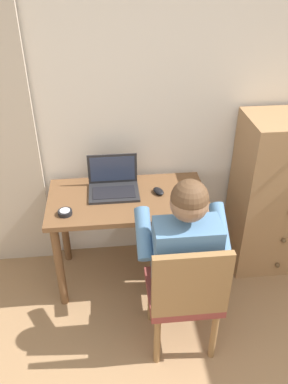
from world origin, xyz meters
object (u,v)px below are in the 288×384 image
at_px(dresser, 278,195).
at_px(person_seated, 181,247).
at_px(chair, 185,293).
at_px(laptop, 113,184).
at_px(desk_clock, 65,212).
at_px(computer_mouse, 158,191).
at_px(desk, 128,211).

relative_size(dresser, person_seated, 1.02).
distance_m(dresser, chair, 1.12).
bearing_deg(laptop, person_seated, -57.41).
height_order(laptop, desk_clock, laptop).
bearing_deg(laptop, computer_mouse, -12.17).
height_order(chair, laptop, laptop).
bearing_deg(laptop, desk, -46.34).
bearing_deg(chair, laptop, 115.92).
relative_size(laptop, computer_mouse, 3.41).
height_order(computer_mouse, desk_clock, computer_mouse).
bearing_deg(desk, computer_mouse, 7.84).
relative_size(desk, desk_clock, 11.95).
bearing_deg(desk_clock, computer_mouse, 16.39).
distance_m(desk, computer_mouse, 0.25).
distance_m(desk, laptop, 0.21).
height_order(dresser, person_seated, dresser).
bearing_deg(person_seated, chair, -90.10).
relative_size(person_seated, laptop, 3.46).
relative_size(desk, laptop, 3.16).
height_order(desk, dresser, dresser).
distance_m(laptop, computer_mouse, 0.31).
bearing_deg(computer_mouse, dresser, -19.74).
bearing_deg(desk, chair, -67.25).
bearing_deg(person_seated, desk, 120.01).
distance_m(dresser, person_seated, 1.00).
bearing_deg(dresser, chair, -137.76).
distance_m(chair, laptop, 0.89).
xyz_separation_m(desk, dresser, (1.10, 0.08, 0.01)).
bearing_deg(chair, desk, 112.75).
bearing_deg(desk_clock, dresser, 8.79).
relative_size(desk, chair, 1.25).
xyz_separation_m(dresser, person_seated, (-0.82, -0.56, 0.06)).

